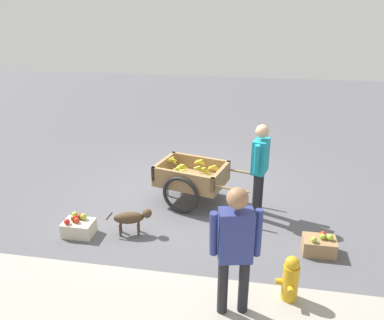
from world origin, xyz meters
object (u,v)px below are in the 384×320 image
object	(u,v)px
vendor_person	(260,163)
bystander_person	(235,246)
plastic_bucket	(200,164)
fire_hydrant	(290,283)
dog	(132,218)
mixed_fruit_crate	(319,245)
apple_crate	(79,227)
fruit_cart	(191,178)

from	to	relation	value
vendor_person	bystander_person	distance (m)	2.33
vendor_person	bystander_person	size ratio (longest dim) A/B	0.96
vendor_person	plastic_bucket	distance (m)	2.16
fire_hydrant	dog	bearing A→B (deg)	-27.28
plastic_bucket	mixed_fruit_crate	bearing A→B (deg)	129.10
dog	apple_crate	xyz separation A→B (m)	(0.77, 0.16, -0.14)
mixed_fruit_crate	bystander_person	world-z (taller)	bystander_person
fruit_cart	mixed_fruit_crate	distance (m)	2.32
dog	bystander_person	size ratio (longest dim) A/B	0.41
fruit_cart	mixed_fruit_crate	world-z (taller)	fruit_cart
dog	plastic_bucket	size ratio (longest dim) A/B	2.37
plastic_bucket	apple_crate	bearing A→B (deg)	62.77
vendor_person	mixed_fruit_crate	bearing A→B (deg)	133.86
fruit_cart	vendor_person	bearing A→B (deg)	166.30
mixed_fruit_crate	vendor_person	bearing A→B (deg)	-46.14
vendor_person	bystander_person	world-z (taller)	bystander_person
fire_hydrant	mixed_fruit_crate	bearing A→B (deg)	-112.75
fire_hydrant	plastic_bucket	size ratio (longest dim) A/B	2.42
vendor_person	apple_crate	distance (m)	2.88
fruit_cart	vendor_person	xyz separation A→B (m)	(-1.12, 0.27, 0.46)
vendor_person	plastic_bucket	xyz separation A→B (m)	(1.19, -1.63, -0.77)
vendor_person	mixed_fruit_crate	xyz separation A→B (m)	(-0.86, 0.90, -0.78)
dog	bystander_person	bearing A→B (deg)	138.01
plastic_bucket	fruit_cart	bearing A→B (deg)	93.11
fruit_cart	dog	world-z (taller)	fruit_cart
vendor_person	dog	distance (m)	2.11
vendor_person	plastic_bucket	size ratio (longest dim) A/B	5.47
fruit_cart	bystander_person	distance (m)	2.79
mixed_fruit_crate	bystander_person	distance (m)	1.96
bystander_person	vendor_person	bearing A→B (deg)	-95.25
fire_hydrant	bystander_person	xyz separation A→B (m)	(0.61, 0.30, 0.61)
dog	bystander_person	world-z (taller)	bystander_person
vendor_person	dog	size ratio (longest dim) A/B	2.31
fire_hydrant	bystander_person	world-z (taller)	bystander_person
mixed_fruit_crate	apple_crate	bearing A→B (deg)	2.50
mixed_fruit_crate	bystander_person	size ratio (longest dim) A/B	0.28
apple_crate	mixed_fruit_crate	bearing A→B (deg)	-177.50
apple_crate	bystander_person	distance (m)	2.80
vendor_person	apple_crate	bearing A→B (deg)	22.18
dog	apple_crate	size ratio (longest dim) A/B	1.49
bystander_person	fire_hydrant	bearing A→B (deg)	-153.77
vendor_person	fire_hydrant	world-z (taller)	vendor_person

